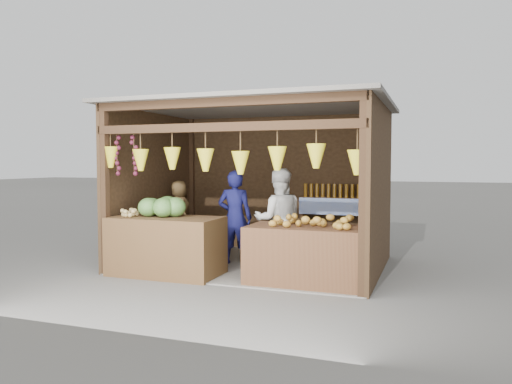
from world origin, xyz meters
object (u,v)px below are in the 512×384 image
at_px(man_standing, 235,218).
at_px(counter_left, 166,246).
at_px(woman_standing, 279,220).
at_px(vendor_seated, 179,211).
at_px(counter_right, 310,256).

bearing_deg(man_standing, counter_left, 46.96).
xyz_separation_m(man_standing, woman_standing, (0.82, -0.19, 0.02)).
xyz_separation_m(man_standing, vendor_seated, (-1.20, 0.26, 0.06)).
xyz_separation_m(counter_right, vendor_seated, (-2.70, 1.18, 0.44)).
distance_m(counter_right, man_standing, 1.80).
bearing_deg(counter_left, woman_standing, 29.61).
xyz_separation_m(counter_left, counter_right, (2.21, 0.13, -0.03)).
bearing_deg(man_standing, vendor_seated, -21.55).
relative_size(counter_left, man_standing, 1.06).
relative_size(counter_right, woman_standing, 1.07).
bearing_deg(man_standing, woman_standing, 157.84).
distance_m(counter_left, vendor_seated, 1.46).
xyz_separation_m(counter_left, man_standing, (0.70, 1.06, 0.35)).
height_order(man_standing, vendor_seated, man_standing).
xyz_separation_m(counter_left, woman_standing, (1.53, 0.87, 0.37)).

